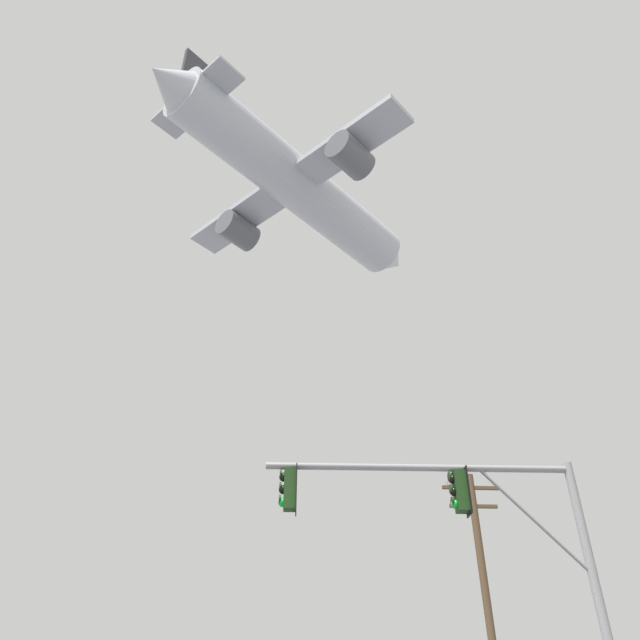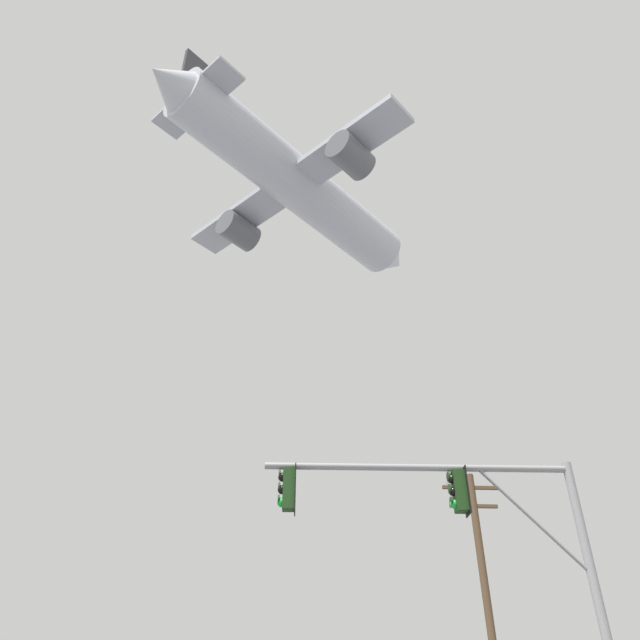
% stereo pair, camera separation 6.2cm
% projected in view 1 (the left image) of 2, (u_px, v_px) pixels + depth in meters
% --- Properties ---
extents(signal_pole_near, '(6.93, 0.53, 6.77)m').
position_uv_depth(signal_pole_near, '(476.00, 537.00, 12.89)').
color(signal_pole_near, gray).
rests_on(signal_pole_near, ground).
extents(utility_pole, '(2.20, 0.28, 9.81)m').
position_uv_depth(utility_pole, '(487.00, 606.00, 20.86)').
color(utility_pole, brown).
rests_on(utility_pole, ground).
extents(airplane, '(21.80, 21.86, 7.50)m').
position_uv_depth(airplane, '(296.00, 185.00, 47.74)').
color(airplane, '#B7BCC6').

